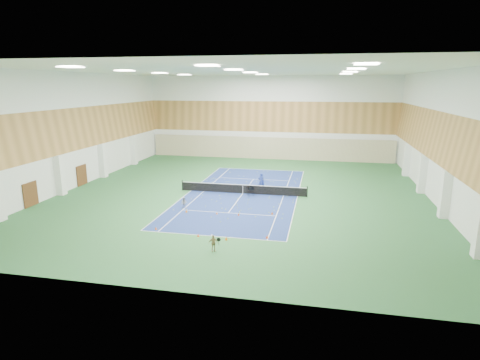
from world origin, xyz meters
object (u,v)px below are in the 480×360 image
child_court (184,203)px  child_apron (213,243)px  tennis_net (243,188)px  coach (261,181)px  ball_cart (251,191)px

child_court → child_apron: size_ratio=0.87×
tennis_net → child_court: tennis_net is taller
tennis_net → child_court: bearing=-125.7°
coach → child_court: (-5.75, -7.71, -0.40)m
tennis_net → ball_cart: bearing=-37.3°
tennis_net → ball_cart: 1.17m
tennis_net → coach: (1.58, 1.92, 0.34)m
tennis_net → coach: coach is taller
tennis_net → child_apron: size_ratio=11.38×
child_apron → child_court: bearing=97.6°
coach → child_court: coach is taller
tennis_net → coach: bearing=50.4°
child_court → child_apron: 10.00m
coach → child_apron: (-0.70, -16.35, -0.33)m
tennis_net → child_apron: child_apron is taller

